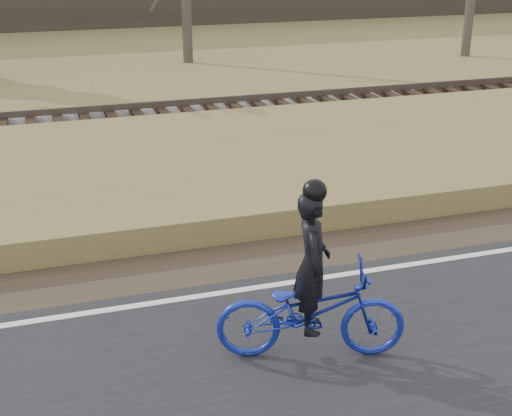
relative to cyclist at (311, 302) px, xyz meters
name	(u,v)px	position (x,y,z in m)	size (l,w,h in m)	color
ground	(149,316)	(-1.59, 1.51, -0.73)	(120.00, 120.00, 0.00)	olive
edge_line	(146,304)	(-1.59, 1.71, -0.67)	(120.00, 0.12, 0.01)	silver
shoulder	(134,274)	(-1.59, 2.71, -0.71)	(120.00, 1.60, 0.04)	#473A2B
embankment	(108,191)	(-1.59, 5.71, -0.51)	(120.00, 5.00, 0.44)	olive
ballast	(88,136)	(-1.59, 9.51, -0.51)	(120.00, 3.00, 0.45)	slate
railroad	(87,123)	(-1.59, 9.51, -0.20)	(120.00, 2.40, 0.29)	black
cyclist	(311,302)	(0.00, 0.00, 0.00)	(2.23, 1.29, 2.11)	#162599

